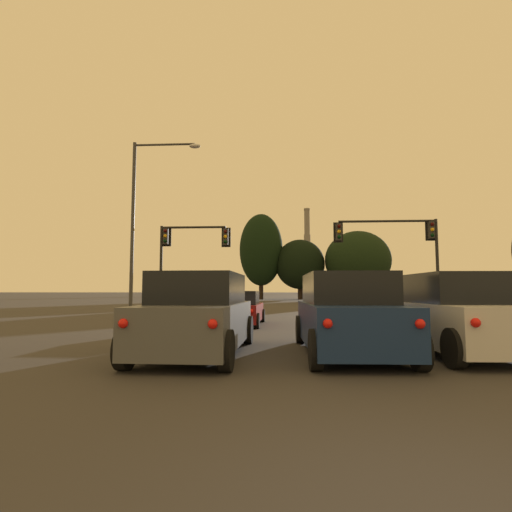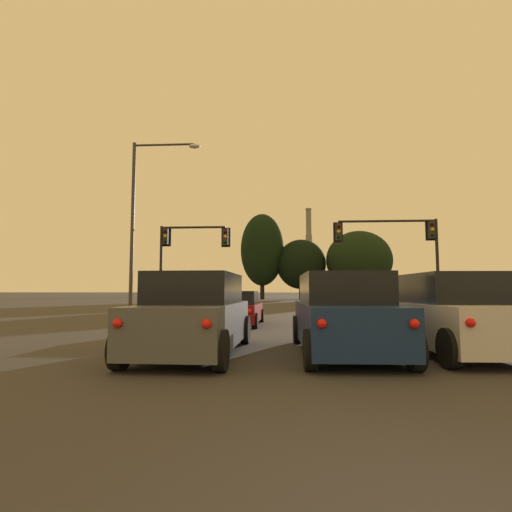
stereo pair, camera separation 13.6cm
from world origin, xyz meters
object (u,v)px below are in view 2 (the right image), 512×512
at_px(smokestack, 309,260).
at_px(suv_right_lane_second, 451,314).
at_px(hatchback_left_lane_front, 239,309).
at_px(suv_left_lane_second, 196,315).
at_px(suv_center_lane_second, 343,315).
at_px(traffic_light_overhead_right, 401,241).
at_px(traffic_light_overhead_left, 184,247).
at_px(street_lamp, 143,209).

bearing_deg(smokestack, suv_right_lane_second, -92.94).
distance_m(hatchback_left_lane_front, smokestack, 164.25).
bearing_deg(hatchback_left_lane_front, suv_left_lane_second, -89.77).
height_order(suv_center_lane_second, smokestack, smokestack).
xyz_separation_m(suv_right_lane_second, hatchback_left_lane_front, (-5.81, 7.19, -0.23)).
bearing_deg(smokestack, traffic_light_overhead_right, -92.01).
bearing_deg(suv_left_lane_second, hatchback_left_lane_front, 90.12).
height_order(suv_center_lane_second, traffic_light_overhead_left, traffic_light_overhead_left).
relative_size(suv_right_lane_second, street_lamp, 0.50).
height_order(traffic_light_overhead_right, smokestack, smokestack).
xyz_separation_m(traffic_light_overhead_right, traffic_light_overhead_left, (-13.42, 0.47, -0.21)).
bearing_deg(suv_center_lane_second, hatchback_left_lane_front, 112.09).
distance_m(suv_center_lane_second, suv_left_lane_second, 3.41).
xyz_separation_m(suv_left_lane_second, street_lamp, (-5.80, 12.58, 5.15)).
relative_size(suv_left_lane_second, smokestack, 0.13).
relative_size(suv_center_lane_second, traffic_light_overhead_left, 0.89).
relative_size(suv_center_lane_second, street_lamp, 0.50).
relative_size(suv_right_lane_second, suv_center_lane_second, 1.00).
xyz_separation_m(suv_right_lane_second, suv_left_lane_second, (-5.99, -0.53, 0.00)).
relative_size(traffic_light_overhead_left, smokestack, 0.14).
xyz_separation_m(suv_center_lane_second, hatchback_left_lane_front, (-3.22, 7.52, -0.23)).
xyz_separation_m(suv_center_lane_second, traffic_light_overhead_left, (-7.56, 15.47, 3.34)).
relative_size(suv_right_lane_second, traffic_light_overhead_right, 0.78).
relative_size(suv_center_lane_second, smokestack, 0.13).
distance_m(traffic_light_overhead_right, traffic_light_overhead_left, 13.43).
xyz_separation_m(traffic_light_overhead_right, smokestack, (5.47, 155.48, 10.69)).
height_order(suv_right_lane_second, traffic_light_overhead_left, traffic_light_overhead_left).
bearing_deg(suv_center_lane_second, suv_right_lane_second, 6.28).
bearing_deg(suv_right_lane_second, suv_left_lane_second, -176.81).
bearing_deg(suv_left_lane_second, smokestack, 86.52).
bearing_deg(suv_center_lane_second, traffic_light_overhead_left, 114.94).
distance_m(suv_right_lane_second, hatchback_left_lane_front, 9.24).
height_order(suv_right_lane_second, hatchback_left_lane_front, suv_right_lane_second).
height_order(suv_center_lane_second, street_lamp, street_lamp).
height_order(suv_center_lane_second, hatchback_left_lane_front, suv_center_lane_second).
height_order(street_lamp, smokestack, smokestack).
height_order(suv_left_lane_second, traffic_light_overhead_right, traffic_light_overhead_right).
height_order(suv_right_lane_second, traffic_light_overhead_right, traffic_light_overhead_right).
height_order(suv_right_lane_second, suv_center_lane_second, same).
bearing_deg(hatchback_left_lane_front, traffic_light_overhead_left, 120.19).
height_order(suv_right_lane_second, street_lamp, street_lamp).
bearing_deg(suv_left_lane_second, traffic_light_overhead_right, 60.11).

